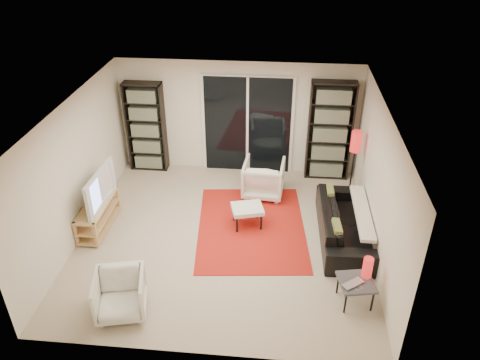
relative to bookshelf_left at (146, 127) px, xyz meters
name	(u,v)px	position (x,y,z in m)	size (l,w,h in m)	color
floor	(224,237)	(1.95, -2.33, -0.98)	(5.00, 5.00, 0.00)	beige
wall_back	(238,118)	(1.95, 0.17, 0.22)	(5.00, 0.02, 2.40)	silver
wall_front	(196,285)	(1.95, -4.83, 0.22)	(5.00, 0.02, 2.40)	silver
wall_left	(75,171)	(-0.55, -2.33, 0.22)	(0.02, 5.00, 2.40)	silver
wall_right	(379,186)	(4.45, -2.33, 0.22)	(0.02, 5.00, 2.40)	silver
ceiling	(222,109)	(1.95, -2.33, 1.42)	(5.00, 5.00, 0.02)	white
sliding_door	(248,125)	(2.15, 0.13, 0.07)	(1.92, 0.08, 2.16)	white
bookshelf_left	(146,127)	(0.00, 0.00, 0.00)	(0.80, 0.30, 1.95)	black
bookshelf_right	(330,131)	(3.85, 0.00, 0.07)	(0.90, 0.30, 2.10)	black
tv_stand	(98,215)	(-0.33, -2.26, -0.71)	(0.40, 1.25, 0.50)	tan
tv	(94,188)	(-0.31, -2.26, -0.15)	(1.14, 0.15, 0.65)	black
rug	(251,227)	(2.40, -2.01, -0.97)	(1.90, 2.57, 0.01)	red
sofa	(344,223)	(4.03, -2.15, -0.67)	(2.11, 0.83, 0.62)	black
armchair_back	(264,178)	(2.56, -0.86, -0.61)	(0.78, 0.80, 0.73)	silver
armchair_front	(120,294)	(0.71, -4.21, -0.65)	(0.69, 0.71, 0.65)	silver
ottoman	(247,210)	(2.32, -1.95, -0.63)	(0.64, 0.57, 0.40)	silver
side_table	(356,283)	(4.04, -3.70, -0.62)	(0.58, 0.58, 0.40)	#434348
laptop	(355,286)	(4.01, -3.81, -0.56)	(0.33, 0.21, 0.03)	silver
table_lamp	(368,268)	(4.19, -3.58, -0.41)	(0.14, 0.14, 0.33)	red
floor_lamp	(355,148)	(4.25, -0.91, 0.16)	(0.22, 0.22, 1.48)	black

